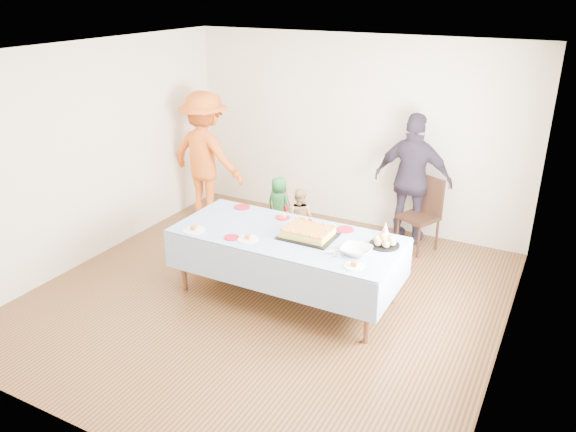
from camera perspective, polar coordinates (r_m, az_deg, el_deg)
name	(u,v)px	position (r m, az deg, el deg)	size (l,w,h in m)	color
ground	(268,296)	(6.49, -2.04, -8.10)	(5.00, 5.00, 0.00)	#472714
room_walls	(270,146)	(5.77, -1.80, 7.08)	(5.04, 5.04, 2.72)	beige
party_table	(286,239)	(6.14, -0.16, -2.31)	(2.50, 1.10, 0.78)	#51301B
birthday_cake	(308,233)	(6.04, 2.05, -1.72)	(0.58, 0.45, 0.10)	black
rolls_tray	(384,242)	(5.93, 9.76, -2.62)	(0.32, 0.32, 0.10)	black
punch_bowl	(356,251)	(5.71, 6.95, -3.51)	(0.31, 0.31, 0.08)	silver
party_hat	(385,229)	(6.14, 9.85, -1.27)	(0.10, 0.10, 0.17)	silver
fork_pile	(338,253)	(5.65, 5.07, -3.78)	(0.24, 0.18, 0.07)	white
plate_red_far_a	(242,207)	(6.85, -4.70, 0.91)	(0.19, 0.19, 0.01)	red
plate_red_far_b	(283,218)	(6.53, -0.56, -0.16)	(0.17, 0.17, 0.01)	red
plate_red_far_c	(305,221)	(6.44, 1.69, -0.51)	(0.17, 0.17, 0.01)	red
plate_red_far_d	(345,230)	(6.25, 5.81, -1.38)	(0.20, 0.20, 0.01)	red
plate_red_near	(232,237)	(6.06, -5.75, -2.18)	(0.16, 0.16, 0.01)	red
plate_white_left	(194,230)	(6.29, -9.52, -1.42)	(0.24, 0.24, 0.01)	white
plate_white_mid	(248,239)	(6.00, -4.09, -2.35)	(0.23, 0.23, 0.01)	white
plate_white_right	(354,266)	(5.47, 6.74, -5.10)	(0.19, 0.19, 0.01)	white
dining_chair	(423,210)	(7.61, 13.59, 0.63)	(0.56, 0.56, 0.98)	black
toddler_left	(282,205)	(8.02, -0.66, 1.13)	(0.27, 0.18, 0.75)	red
toddler_mid	(279,204)	(7.96, -0.93, 1.20)	(0.39, 0.26, 0.81)	#277735
toddler_right	(299,217)	(7.52, 1.16, -0.13)	(0.39, 0.31, 0.81)	tan
adult_left	(206,156)	(8.39, -8.35, 6.05)	(1.23, 0.71, 1.90)	orange
adult_right	(413,180)	(7.65, 12.57, 3.62)	(1.05, 0.44, 1.78)	#302837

